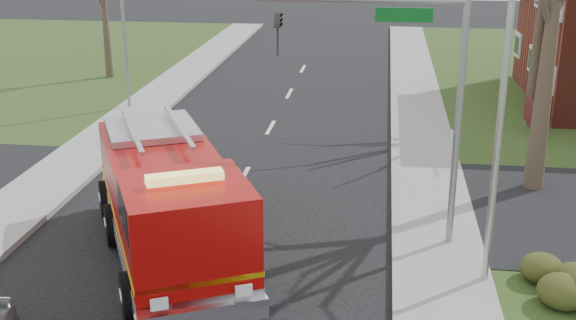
# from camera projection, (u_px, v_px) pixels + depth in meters

# --- Properties ---
(ground) EXTENTS (120.00, 120.00, 0.00)m
(ground) POSITION_uv_depth(u_px,v_px,m) (200.00, 257.00, 18.85)
(ground) COLOR black
(ground) RESTS_ON ground
(sidewalk_right) EXTENTS (2.40, 80.00, 0.15)m
(sidewalk_right) POSITION_uv_depth(u_px,v_px,m) (441.00, 269.00, 18.05)
(sidewalk_right) COLOR gray
(sidewalk_right) RESTS_ON ground
(health_center_sign) EXTENTS (0.12, 2.00, 1.40)m
(health_center_sign) POSITION_uv_depth(u_px,v_px,m) (530.00, 113.00, 28.96)
(health_center_sign) COLOR #4C1116
(health_center_sign) RESTS_ON ground
(hedge_corner) EXTENTS (2.80, 2.00, 0.90)m
(hedge_corner) POSITION_uv_depth(u_px,v_px,m) (569.00, 277.00, 16.60)
(hedge_corner) COLOR #323A15
(hedge_corner) RESTS_ON lawn_right
(traffic_signal_mast) EXTENTS (5.29, 0.18, 6.80)m
(traffic_signal_mast) POSITION_uv_depth(u_px,v_px,m) (409.00, 73.00, 18.07)
(traffic_signal_mast) COLOR gray
(traffic_signal_mast) RESTS_ON ground
(streetlight_pole) EXTENTS (1.48, 0.16, 8.40)m
(streetlight_pole) POSITION_uv_depth(u_px,v_px,m) (499.00, 101.00, 16.00)
(streetlight_pole) COLOR #B7BABF
(streetlight_pole) RESTS_ON ground
(utility_pole_far) EXTENTS (0.14, 0.14, 7.00)m
(utility_pole_far) POSITION_uv_depth(u_px,v_px,m) (124.00, 33.00, 31.67)
(utility_pole_far) COLOR gray
(utility_pole_far) RESTS_ON ground
(fire_engine) EXTENTS (5.98, 8.48, 3.26)m
(fire_engine) POSITION_uv_depth(u_px,v_px,m) (169.00, 207.00, 18.24)
(fire_engine) COLOR #9A0807
(fire_engine) RESTS_ON ground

